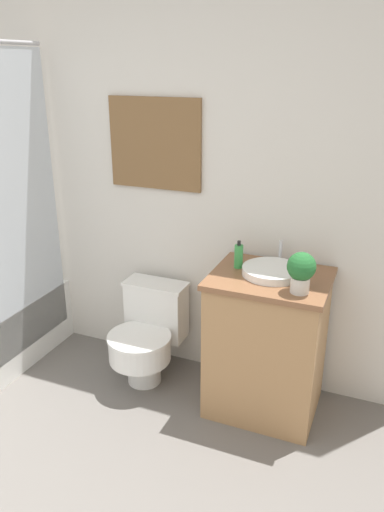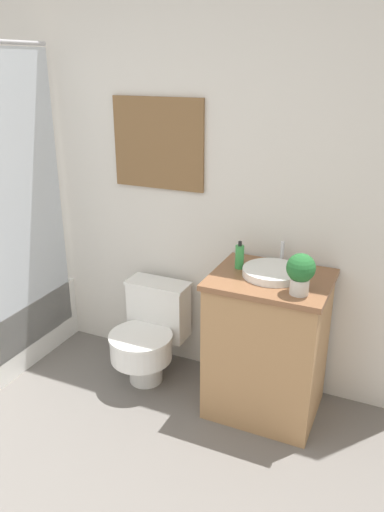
{
  "view_description": "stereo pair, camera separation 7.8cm",
  "coord_description": "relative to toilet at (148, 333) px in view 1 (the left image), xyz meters",
  "views": [
    {
      "loc": [
        1.43,
        -0.43,
        1.87
      ],
      "look_at": [
        0.52,
        1.77,
        0.94
      ],
      "focal_mm": 35.0,
      "sensor_mm": 36.0,
      "label": 1
    },
    {
      "loc": [
        1.5,
        -0.39,
        1.87
      ],
      "look_at": [
        0.52,
        1.77,
        0.94
      ],
      "focal_mm": 35.0,
      "sensor_mm": 36.0,
      "label": 2
    }
  ],
  "objects": [
    {
      "name": "wall_back",
      "position": [
        -0.14,
        0.29,
        0.95
      ],
      "size": [
        3.41,
        0.07,
        2.5
      ],
      "color": "silver",
      "rests_on": "ground_plane"
    },
    {
      "name": "toilet",
      "position": [
        0.0,
        0.0,
        0.0
      ],
      "size": [
        0.39,
        0.52,
        0.6
      ],
      "color": "white",
      "rests_on": "ground_plane"
    },
    {
      "name": "vanity",
      "position": [
        0.75,
        -0.01,
        0.11
      ],
      "size": [
        0.62,
        0.52,
        0.82
      ],
      "color": "#AD7F51",
      "rests_on": "ground_plane"
    },
    {
      "name": "sink",
      "position": [
        0.75,
        0.01,
        0.54
      ],
      "size": [
        0.32,
        0.35,
        0.13
      ],
      "color": "white",
      "rests_on": "vanity"
    },
    {
      "name": "soap_bottle",
      "position": [
        0.56,
        0.03,
        0.58
      ],
      "size": [
        0.05,
        0.05,
        0.15
      ],
      "color": "green",
      "rests_on": "vanity"
    },
    {
      "name": "potted_plant",
      "position": [
        0.93,
        -0.15,
        0.63
      ],
      "size": [
        0.14,
        0.14,
        0.21
      ],
      "color": "beige",
      "rests_on": "vanity"
    }
  ]
}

